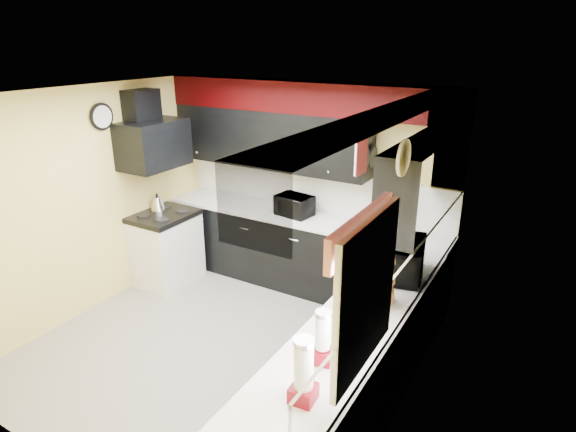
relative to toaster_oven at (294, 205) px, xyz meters
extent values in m
plane|color=gray|center=(0.06, -1.48, -1.06)|extent=(3.60, 3.60, 0.00)
cube|color=#E0C666|center=(0.06, 0.32, 0.19)|extent=(3.60, 0.06, 2.50)
cube|color=#E0C666|center=(1.86, -1.48, 0.19)|extent=(0.06, 3.60, 2.50)
cube|color=#E0C666|center=(-1.74, -1.48, 0.19)|extent=(0.06, 3.60, 2.50)
cube|color=white|center=(0.06, -1.48, 1.44)|extent=(3.60, 3.60, 0.06)
cube|color=black|center=(0.06, 0.02, -0.61)|extent=(3.60, 0.60, 0.90)
cube|color=black|center=(1.56, -1.78, -0.61)|extent=(0.60, 3.00, 0.90)
cube|color=white|center=(0.06, 0.02, -0.14)|extent=(3.62, 0.64, 0.04)
cube|color=white|center=(1.56, -1.78, -0.14)|extent=(0.64, 3.02, 0.04)
cube|color=white|center=(0.06, 0.31, 0.13)|extent=(3.60, 0.02, 0.50)
cube|color=white|center=(1.85, -1.48, 0.13)|extent=(0.02, 3.60, 0.50)
cube|color=black|center=(-0.44, 0.15, 0.74)|extent=(2.60, 0.35, 0.70)
cube|color=black|center=(1.69, -0.58, 0.74)|extent=(0.35, 1.80, 0.70)
cube|color=black|center=(0.06, 0.14, 1.26)|extent=(3.60, 0.36, 0.35)
cube|color=black|center=(1.68, -1.66, 1.26)|extent=(0.36, 3.24, 0.35)
cube|color=white|center=(-1.44, -0.73, -0.63)|extent=(0.60, 0.75, 0.86)
cube|color=black|center=(-1.44, -0.73, -0.17)|extent=(0.62, 0.77, 0.06)
cube|color=black|center=(-1.49, -0.73, 0.72)|extent=(0.50, 0.78, 0.55)
cube|color=black|center=(-1.62, -0.73, 1.14)|extent=(0.24, 0.40, 0.40)
cube|color=red|center=(1.79, -2.38, 0.89)|extent=(0.04, 0.88, 0.20)
cube|color=white|center=(0.89, -0.18, 0.74)|extent=(0.03, 0.26, 0.35)
imported|color=black|center=(0.00, 0.00, 0.00)|extent=(0.47, 0.41, 0.24)
imported|color=black|center=(1.60, -0.87, 0.04)|extent=(0.51, 0.66, 0.32)
cylinder|color=white|center=(1.08, 0.01, -0.03)|extent=(0.18, 0.18, 0.18)
cube|color=black|center=(1.05, 0.10, -0.03)|extent=(0.10, 0.13, 0.19)
camera|label=1|loc=(2.70, -4.74, 1.90)|focal=30.00mm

